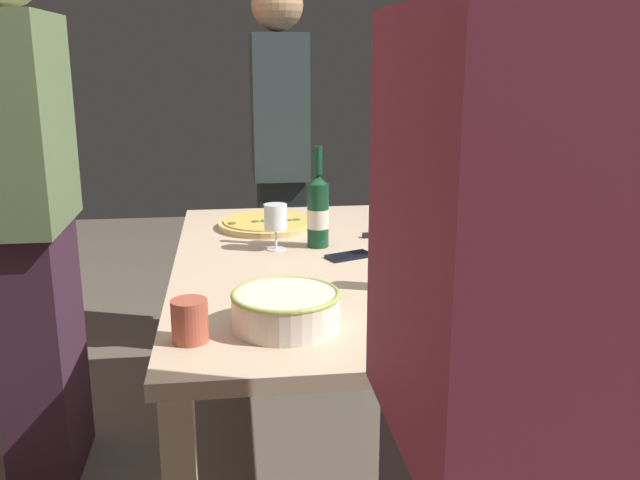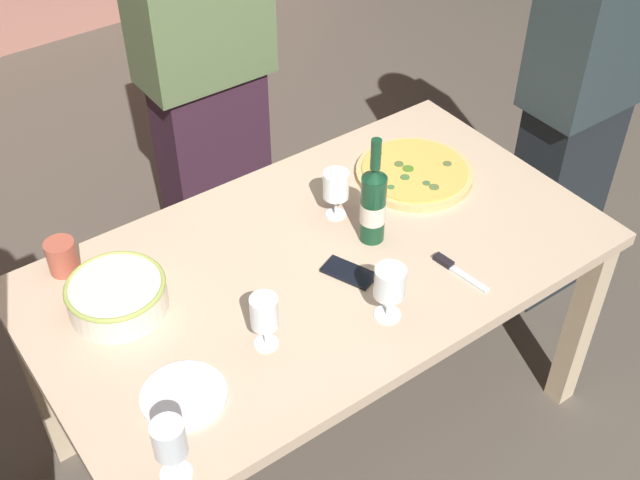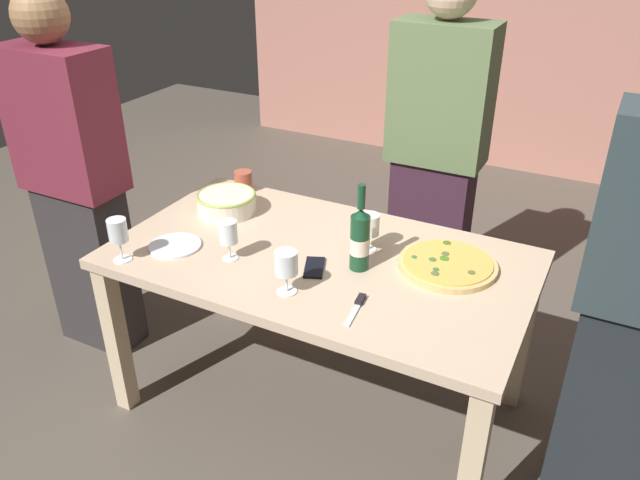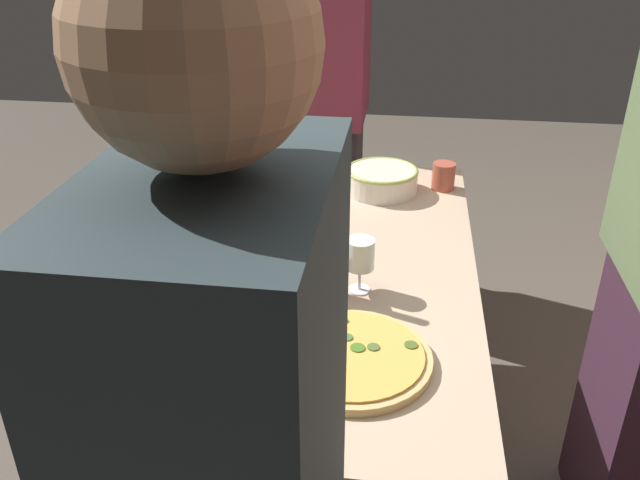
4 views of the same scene
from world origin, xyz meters
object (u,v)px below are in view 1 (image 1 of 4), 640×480
at_px(serving_bowl, 286,308).
at_px(wine_glass_far_left, 407,223).
at_px(pizza, 268,224).
at_px(cup_amber, 190,321).
at_px(person_guest_right, 29,217).
at_px(cell_phone, 349,256).
at_px(dining_table, 320,289).
at_px(person_guest_left, 475,424).
at_px(pizza_knife, 381,235).
at_px(side_plate, 431,318).
at_px(wine_bottle, 318,210).
at_px(wine_glass_near_pizza, 276,219).
at_px(wine_glass_by_bottle, 521,286).
at_px(wine_glass_far_right, 399,250).
at_px(person_host, 280,169).

height_order(serving_bowl, wine_glass_far_left, wine_glass_far_left).
bearing_deg(pizza, cup_amber, 167.52).
bearing_deg(person_guest_right, cell_phone, 2.44).
relative_size(dining_table, person_guest_right, 0.92).
height_order(person_guest_left, person_guest_right, person_guest_right).
distance_m(serving_bowl, cup_amber, 0.23).
distance_m(pizza_knife, person_guest_left, 1.47).
height_order(cell_phone, person_guest_left, person_guest_left).
relative_size(serving_bowl, side_plate, 1.26).
distance_m(dining_table, wine_bottle, 0.28).
distance_m(wine_bottle, cell_phone, 0.20).
height_order(serving_bowl, person_guest_left, person_guest_left).
bearing_deg(cup_amber, wine_glass_near_pizza, -18.10).
distance_m(wine_glass_near_pizza, pizza_knife, 0.41).
relative_size(wine_glass_far_left, cup_amber, 1.64).
xyz_separation_m(serving_bowl, cell_phone, (0.56, -0.25, -0.04)).
relative_size(side_plate, person_guest_right, 0.12).
xyz_separation_m(wine_bottle, person_guest_left, (-1.36, -0.06, -0.03)).
height_order(pizza, wine_glass_by_bottle, wine_glass_by_bottle).
distance_m(cup_amber, pizza_knife, 1.06).
bearing_deg(cell_phone, wine_bottle, -172.69).
relative_size(cup_amber, cell_phone, 0.68).
bearing_deg(wine_glass_near_pizza, person_guest_left, -171.20).
height_order(pizza_knife, person_guest_left, person_guest_left).
height_order(dining_table, cell_phone, cell_phone).
height_order(wine_bottle, wine_glass_far_left, wine_bottle).
xyz_separation_m(wine_glass_far_right, cup_amber, (-0.30, 0.55, -0.06)).
bearing_deg(pizza, person_guest_left, -172.55).
bearing_deg(pizza, serving_bowl, 179.23).
height_order(dining_table, serving_bowl, serving_bowl).
bearing_deg(cup_amber, person_guest_right, 35.20).
height_order(cup_amber, side_plate, cup_amber).
xyz_separation_m(wine_bottle, person_host, (0.94, 0.06, -0.01)).
bearing_deg(wine_glass_far_right, wine_glass_near_pizza, 34.66).
xyz_separation_m(wine_bottle, cup_amber, (-0.76, 0.38, -0.08)).
bearing_deg(person_guest_right, cup_amber, -44.84).
distance_m(wine_bottle, wine_glass_far_left, 0.31).
xyz_separation_m(cup_amber, person_guest_left, (-0.59, -0.45, 0.04)).
bearing_deg(person_guest_left, cell_phone, -4.68).
bearing_deg(wine_glass_by_bottle, wine_glass_far_left, 8.29).
relative_size(cup_amber, person_guest_left, 0.06).
height_order(pizza, wine_bottle, wine_bottle).
distance_m(person_host, person_guest_left, 2.30).
xyz_separation_m(wine_bottle, person_guest_right, (-0.01, 0.91, 0.00)).
height_order(cell_phone, person_host, person_host).
relative_size(pizza, wine_bottle, 1.09).
xyz_separation_m(dining_table, cup_amber, (-0.59, 0.37, 0.14)).
bearing_deg(person_guest_right, pizza, 31.70).
bearing_deg(wine_glass_near_pizza, pizza_knife, -72.17).
height_order(side_plate, pizza_knife, pizza_knife).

